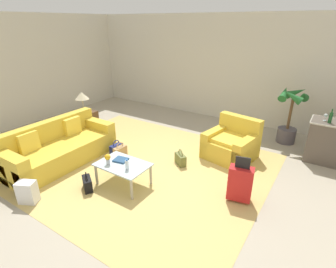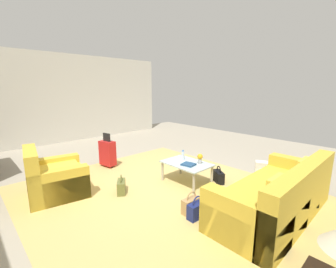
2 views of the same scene
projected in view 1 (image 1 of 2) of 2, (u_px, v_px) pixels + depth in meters
name	position (u px, v px, depth m)	size (l,w,h in m)	color
ground_plane	(156.00, 178.00, 5.20)	(12.00, 12.00, 0.00)	#A89E89
wall_back	(235.00, 70.00, 7.71)	(10.24, 0.12, 3.10)	beige
wall_left	(4.00, 74.00, 7.12)	(0.12, 8.00, 3.10)	beige
area_rug	(139.00, 165.00, 5.65)	(5.20, 4.40, 0.01)	tan
couch	(58.00, 149.00, 5.72)	(0.99, 2.36, 0.88)	gold
armchair	(232.00, 145.00, 5.91)	(1.15, 1.10, 0.90)	gold
coffee_table	(123.00, 167.00, 4.87)	(0.96, 0.65, 0.44)	silver
water_bottle	(127.00, 165.00, 4.63)	(0.06, 0.06, 0.20)	silver
coffee_table_book	(121.00, 160.00, 4.96)	(0.24, 0.21, 0.03)	navy
flower_vase	(108.00, 158.00, 4.79)	(0.11, 0.11, 0.21)	#B2B7BC
side_table	(85.00, 120.00, 7.47)	(0.55, 0.55, 0.52)	#513823
table_lamp	(82.00, 96.00, 7.19)	(0.38, 0.38, 0.56)	#ADA899
wine_glass_leftmost	(326.00, 116.00, 5.50)	(0.08, 0.08, 0.15)	silver
wine_bottle_green	(331.00, 117.00, 5.37)	(0.07, 0.07, 0.30)	#194C23
suitcase_red	(240.00, 183.00, 4.41)	(0.44, 0.29, 0.85)	red
handbag_tan	(120.00, 151.00, 5.98)	(0.15, 0.33, 0.36)	tan
handbag_black	(87.00, 183.00, 4.80)	(0.34, 0.29, 0.36)	black
handbag_navy	(117.00, 149.00, 6.09)	(0.15, 0.33, 0.36)	navy
handbag_olive	(180.00, 159.00, 5.65)	(0.34, 0.30, 0.36)	olive
backpack_white	(28.00, 192.00, 4.45)	(0.36, 0.34, 0.40)	white
potted_palm	(290.00, 116.00, 6.48)	(0.64, 0.64, 1.45)	#514C56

